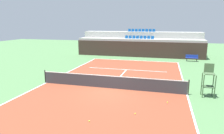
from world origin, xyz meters
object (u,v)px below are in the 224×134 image
(tennis_net, at_px, (110,82))
(tennis_ball_0, at_px, (135,114))
(umpire_chair, at_px, (209,79))
(tennis_ball_1, at_px, (167,102))
(player_bench, at_px, (192,57))
(tennis_ball_2, at_px, (89,121))

(tennis_net, xyz_separation_m, tennis_ball_0, (2.47, -3.89, -0.47))
(umpire_chair, height_order, tennis_ball_0, umpire_chair)
(umpire_chair, xyz_separation_m, tennis_ball_1, (-2.56, -1.88, -1.14))
(umpire_chair, height_order, player_bench, umpire_chair)
(player_bench, bearing_deg, tennis_net, -118.34)
(tennis_ball_2, bearing_deg, player_bench, 69.96)
(umpire_chair, relative_size, tennis_ball_1, 33.33)
(player_bench, relative_size, tennis_ball_0, 22.73)
(tennis_ball_1, bearing_deg, player_bench, 78.62)
(tennis_ball_1, relative_size, tennis_ball_2, 1.00)
(tennis_ball_0, relative_size, tennis_ball_2, 1.00)
(tennis_net, xyz_separation_m, tennis_ball_2, (0.39, -5.31, -0.47))
(tennis_ball_2, bearing_deg, tennis_ball_1, 42.88)
(tennis_net, bearing_deg, umpire_chair, 0.48)
(tennis_ball_0, height_order, tennis_ball_1, same)
(tennis_ball_1, bearing_deg, tennis_net, 156.24)
(umpire_chair, bearing_deg, tennis_ball_0, -136.97)
(player_bench, distance_m, tennis_ball_2, 19.85)
(tennis_ball_0, bearing_deg, umpire_chair, 43.03)
(umpire_chair, bearing_deg, tennis_net, -179.52)
(umpire_chair, xyz_separation_m, tennis_ball_0, (-4.23, -3.95, -1.14))
(tennis_net, relative_size, player_bench, 7.39)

